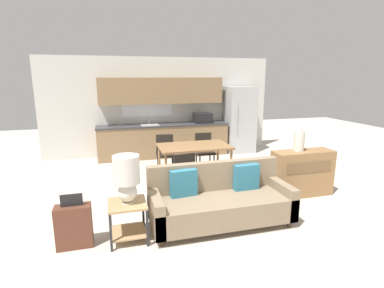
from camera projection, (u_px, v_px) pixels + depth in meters
The scene contains 14 objects.
ground_plane at pixel (218, 229), 4.36m from camera, with size 20.00×20.00×0.00m, color beige.
wall_back at pixel (161, 106), 8.40m from camera, with size 6.40×0.07×2.70m.
kitchen_counter at pixel (164, 126), 8.24m from camera, with size 3.57×0.65×2.15m.
refrigerator at pixel (239, 120), 8.71m from camera, with size 0.79×0.73×1.90m.
dining_table at pixel (194, 149), 6.24m from camera, with size 1.47×0.89×0.78m.
couch at pixel (219, 201), 4.49m from camera, with size 2.09×0.80×0.90m.
side_table at pixel (128, 215), 4.01m from camera, with size 0.50×0.50×0.54m.
table_lamp at pixel (127, 176), 3.89m from camera, with size 0.35×0.35×0.65m.
credenza at pixel (302, 173), 5.56m from camera, with size 1.14×0.39×0.85m.
vase at pixel (299, 141), 5.45m from camera, with size 0.19×0.19×0.40m.
dining_chair_far_right at pixel (204, 149), 7.13m from camera, with size 0.44×0.44×0.86m.
dining_chair_far_left at pixel (165, 151), 6.93m from camera, with size 0.46×0.46×0.86m.
dining_chair_near_left at pixel (182, 173), 5.40m from camera, with size 0.48×0.48×0.86m.
suitcase at pixel (74, 226), 3.87m from camera, with size 0.45×0.22×0.73m.
Camera 1 is at (-1.44, -3.72, 2.18)m, focal length 28.00 mm.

